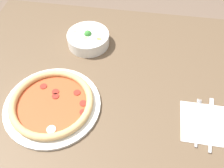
% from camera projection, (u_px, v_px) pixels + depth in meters
% --- Properties ---
extents(ground_plane, '(8.00, 8.00, 0.00)m').
position_uv_depth(ground_plane, '(102.00, 162.00, 1.57)').
color(ground_plane, brown).
extents(dining_table, '(1.16, 1.02, 0.77)m').
position_uv_depth(dining_table, '(98.00, 102.00, 1.05)').
color(dining_table, brown).
rests_on(dining_table, ground_plane).
extents(pizza, '(0.35, 0.35, 0.04)m').
position_uv_depth(pizza, '(52.00, 104.00, 0.90)').
color(pizza, white).
rests_on(pizza, dining_table).
extents(bowl, '(0.18, 0.18, 0.07)m').
position_uv_depth(bowl, '(88.00, 38.00, 1.09)').
color(bowl, white).
rests_on(bowl, dining_table).
extents(napkin, '(0.16, 0.16, 0.00)m').
position_uv_depth(napkin, '(204.00, 123.00, 0.86)').
color(napkin, white).
rests_on(napkin, dining_table).
extents(fork, '(0.03, 0.19, 0.00)m').
position_uv_depth(fork, '(198.00, 122.00, 0.86)').
color(fork, silver).
rests_on(fork, napkin).
extents(knife, '(0.04, 0.22, 0.01)m').
position_uv_depth(knife, '(211.00, 126.00, 0.85)').
color(knife, silver).
rests_on(knife, napkin).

